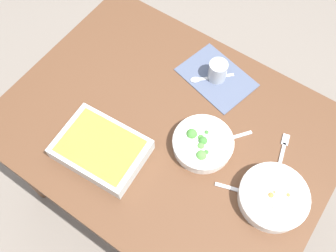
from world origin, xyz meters
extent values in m
plane|color=slate|center=(0.00, 0.00, 0.00)|extent=(6.00, 6.00, 0.00)
cube|color=brown|center=(0.00, 0.00, 0.72)|extent=(1.20, 0.90, 0.04)
cylinder|color=brown|center=(-0.54, -0.39, 0.35)|extent=(0.06, 0.06, 0.70)
cylinder|color=brown|center=(-0.54, 0.39, 0.35)|extent=(0.06, 0.06, 0.70)
cylinder|color=brown|center=(0.54, 0.39, 0.35)|extent=(0.06, 0.06, 0.70)
cube|color=#4C5670|center=(0.03, 0.29, 0.74)|extent=(0.32, 0.26, 0.00)
cylinder|color=white|center=(0.44, -0.03, 0.77)|extent=(0.22, 0.22, 0.05)
torus|color=white|center=(0.44, -0.03, 0.79)|extent=(0.23, 0.23, 0.01)
cylinder|color=olive|center=(0.44, -0.03, 0.77)|extent=(0.18, 0.18, 0.03)
sphere|color=olive|center=(0.43, -0.04, 0.79)|extent=(0.02, 0.02, 0.02)
sphere|color=#C66633|center=(0.43, -0.03, 0.79)|extent=(0.02, 0.02, 0.02)
sphere|color=silver|center=(0.46, 0.00, 0.79)|extent=(0.01, 0.01, 0.01)
sphere|color=#C66633|center=(0.45, -0.07, 0.79)|extent=(0.02, 0.02, 0.02)
sphere|color=olive|center=(0.47, -0.01, 0.79)|extent=(0.02, 0.02, 0.02)
cylinder|color=white|center=(0.15, 0.00, 0.77)|extent=(0.21, 0.21, 0.05)
torus|color=white|center=(0.15, 0.00, 0.79)|extent=(0.22, 0.22, 0.01)
cylinder|color=#8CB272|center=(0.15, 0.00, 0.77)|extent=(0.17, 0.17, 0.02)
sphere|color=#3D7A33|center=(0.14, 0.03, 0.78)|extent=(0.02, 0.02, 0.02)
sphere|color=#478C38|center=(0.15, 0.00, 0.78)|extent=(0.02, 0.02, 0.02)
sphere|color=#569E42|center=(0.17, -0.05, 0.79)|extent=(0.04, 0.04, 0.04)
sphere|color=#478C38|center=(0.13, 0.01, 0.78)|extent=(0.02, 0.02, 0.02)
sphere|color=#3D7A33|center=(0.15, 0.00, 0.79)|extent=(0.03, 0.03, 0.03)
sphere|color=#569E42|center=(0.15, -0.02, 0.79)|extent=(0.03, 0.03, 0.03)
sphere|color=#478C38|center=(0.10, 0.00, 0.79)|extent=(0.04, 0.04, 0.04)
sphere|color=#3D7A33|center=(0.18, -0.03, 0.78)|extent=(0.02, 0.02, 0.02)
cube|color=silver|center=(-0.13, -0.22, 0.77)|extent=(0.32, 0.24, 0.06)
cube|color=gold|center=(-0.13, -0.22, 0.78)|extent=(0.28, 0.21, 0.04)
cylinder|color=#B2BCC6|center=(0.03, 0.29, 0.78)|extent=(0.07, 0.07, 0.08)
cylinder|color=black|center=(0.03, 0.29, 0.77)|extent=(0.06, 0.06, 0.05)
cube|color=silver|center=(0.33, -0.07, 0.74)|extent=(0.14, 0.05, 0.01)
ellipsoid|color=silver|center=(0.41, -0.04, 0.75)|extent=(0.05, 0.04, 0.01)
cube|color=silver|center=(0.22, 0.10, 0.74)|extent=(0.09, 0.12, 0.01)
ellipsoid|color=silver|center=(0.17, 0.03, 0.75)|extent=(0.05, 0.05, 0.01)
cube|color=silver|center=(0.03, 0.29, 0.74)|extent=(0.11, 0.11, 0.01)
ellipsoid|color=silver|center=(-0.03, 0.23, 0.75)|extent=(0.05, 0.05, 0.01)
cube|color=silver|center=(0.40, 0.11, 0.74)|extent=(0.05, 0.14, 0.01)
cube|color=silver|center=(0.38, 0.19, 0.74)|extent=(0.03, 0.05, 0.01)
camera|label=1|loc=(0.37, -0.53, 1.96)|focal=40.18mm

